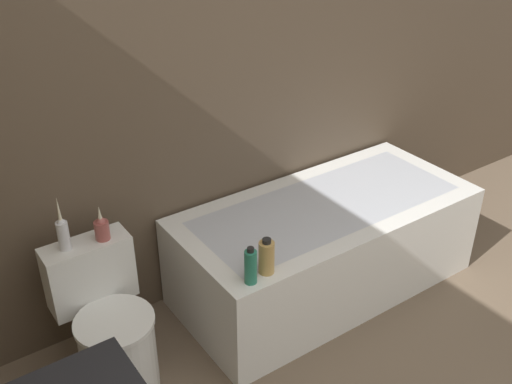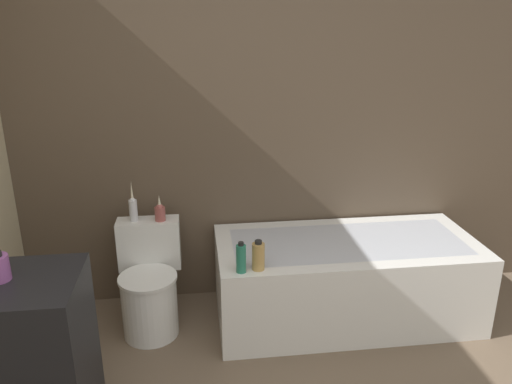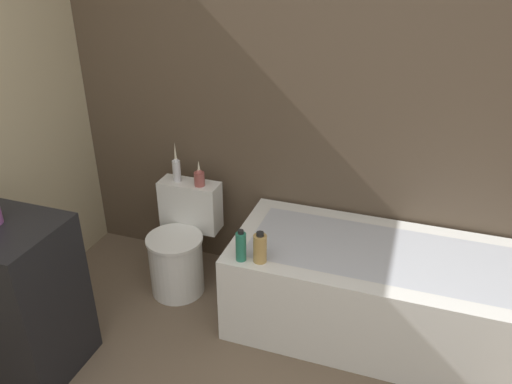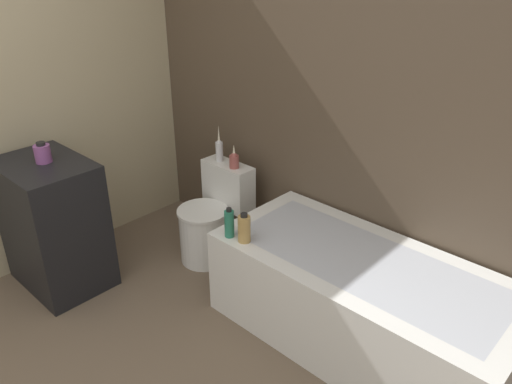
% 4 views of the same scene
% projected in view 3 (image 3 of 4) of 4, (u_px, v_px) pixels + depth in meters
% --- Properties ---
extents(wall_back_tiled, '(6.40, 0.06, 2.60)m').
position_uv_depth(wall_back_tiled, '(286.00, 85.00, 2.95)').
color(wall_back_tiled, brown).
rests_on(wall_back_tiled, ground_plane).
extents(bathtub, '(1.67, 0.77, 0.54)m').
position_uv_depth(bathtub, '(378.00, 291.00, 2.86)').
color(bathtub, white).
rests_on(bathtub, ground).
extents(toilet, '(0.40, 0.51, 0.67)m').
position_uv_depth(toilet, '(181.00, 246.00, 3.24)').
color(toilet, white).
rests_on(toilet, ground).
extents(vanity_counter, '(0.65, 0.47, 0.87)m').
position_uv_depth(vanity_counter, '(10.00, 297.00, 2.57)').
color(vanity_counter, black).
rests_on(vanity_counter, ground).
extents(vase_gold, '(0.05, 0.05, 0.26)m').
position_uv_depth(vase_gold, '(176.00, 168.00, 3.19)').
color(vase_gold, silver).
rests_on(vase_gold, toilet).
extents(vase_silver, '(0.07, 0.07, 0.17)m').
position_uv_depth(vase_silver, '(199.00, 177.00, 3.14)').
color(vase_silver, '#994C47').
rests_on(vase_silver, toilet).
extents(shampoo_bottle_tall, '(0.06, 0.06, 0.18)m').
position_uv_depth(shampoo_bottle_tall, '(241.00, 246.00, 2.64)').
color(shampoo_bottle_tall, '#267259').
rests_on(shampoo_bottle_tall, bathtub).
extents(shampoo_bottle_short, '(0.07, 0.07, 0.18)m').
position_uv_depth(shampoo_bottle_short, '(260.00, 248.00, 2.63)').
color(shampoo_bottle_short, tan).
rests_on(shampoo_bottle_short, bathtub).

